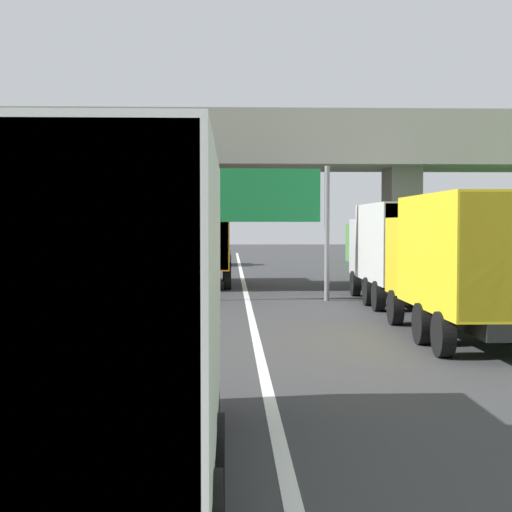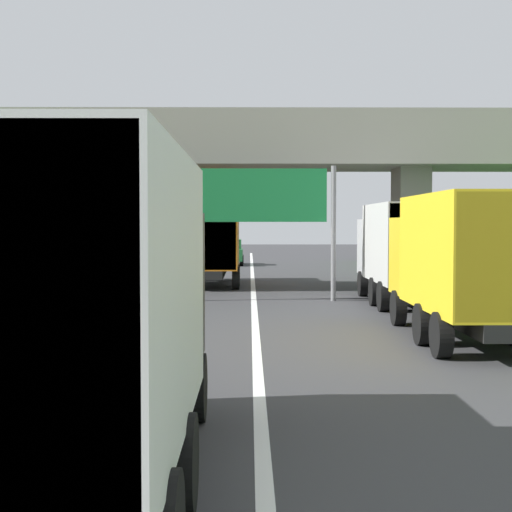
{
  "view_description": "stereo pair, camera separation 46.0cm",
  "coord_description": "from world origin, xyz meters",
  "px_view_note": "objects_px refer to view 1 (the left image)",
  "views": [
    {
      "loc": [
        -0.62,
        -0.92,
        2.78
      ],
      "look_at": [
        0.0,
        17.44,
        2.0
      ],
      "focal_mm": 53.77,
      "sensor_mm": 36.0,
      "label": 1
    },
    {
      "loc": [
        -0.16,
        -0.93,
        2.78
      ],
      "look_at": [
        0.0,
        17.44,
        2.0
      ],
      "focal_mm": 53.77,
      "sensor_mm": 36.0,
      "label": 2
    }
  ],
  "objects_px": {
    "truck_yellow": "(462,259)",
    "car_green": "(217,252)",
    "truck_orange": "(204,242)",
    "truck_black": "(106,306)",
    "truck_silver": "(397,248)",
    "overhead_highway_sign": "(248,203)"
  },
  "relations": [
    {
      "from": "truck_orange",
      "to": "car_green",
      "type": "distance_m",
      "value": 16.8
    },
    {
      "from": "overhead_highway_sign",
      "to": "truck_orange",
      "type": "bearing_deg",
      "value": 104.32
    },
    {
      "from": "truck_yellow",
      "to": "car_green",
      "type": "height_order",
      "value": "truck_yellow"
    },
    {
      "from": "overhead_highway_sign",
      "to": "truck_black",
      "type": "height_order",
      "value": "overhead_highway_sign"
    },
    {
      "from": "truck_yellow",
      "to": "car_green",
      "type": "distance_m",
      "value": 33.85
    },
    {
      "from": "truck_orange",
      "to": "truck_black",
      "type": "xyz_separation_m",
      "value": [
        -0.09,
        -26.55,
        0.0
      ]
    },
    {
      "from": "truck_orange",
      "to": "overhead_highway_sign",
      "type": "bearing_deg",
      "value": -75.68
    },
    {
      "from": "overhead_highway_sign",
      "to": "truck_orange",
      "type": "xyz_separation_m",
      "value": [
        -1.8,
        7.06,
        -1.58
      ]
    },
    {
      "from": "truck_yellow",
      "to": "truck_orange",
      "type": "bearing_deg",
      "value": 112.06
    },
    {
      "from": "overhead_highway_sign",
      "to": "truck_black",
      "type": "distance_m",
      "value": 19.64
    },
    {
      "from": "car_green",
      "to": "truck_black",
      "type": "bearing_deg",
      "value": -90.53
    },
    {
      "from": "truck_silver",
      "to": "truck_yellow",
      "type": "relative_size",
      "value": 1.0
    },
    {
      "from": "truck_yellow",
      "to": "truck_silver",
      "type": "bearing_deg",
      "value": 88.17
    },
    {
      "from": "overhead_highway_sign",
      "to": "truck_black",
      "type": "xyz_separation_m",
      "value": [
        -1.89,
        -19.49,
        -1.58
      ]
    },
    {
      "from": "truck_silver",
      "to": "truck_black",
      "type": "height_order",
      "value": "same"
    },
    {
      "from": "overhead_highway_sign",
      "to": "truck_silver",
      "type": "distance_m",
      "value": 5.48
    },
    {
      "from": "truck_orange",
      "to": "truck_black",
      "type": "bearing_deg",
      "value": -90.19
    },
    {
      "from": "truck_orange",
      "to": "car_green",
      "type": "xyz_separation_m",
      "value": [
        0.31,
        16.76,
        -1.08
      ]
    },
    {
      "from": "truck_orange",
      "to": "truck_black",
      "type": "height_order",
      "value": "same"
    },
    {
      "from": "truck_orange",
      "to": "truck_silver",
      "type": "bearing_deg",
      "value": -49.47
    },
    {
      "from": "truck_silver",
      "to": "truck_black",
      "type": "relative_size",
      "value": 1.0
    },
    {
      "from": "truck_silver",
      "to": "truck_yellow",
      "type": "distance_m",
      "value": 8.35
    }
  ]
}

